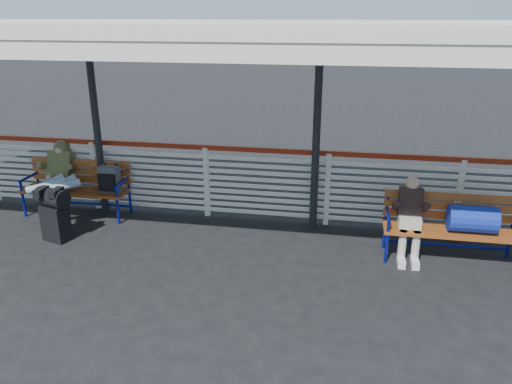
% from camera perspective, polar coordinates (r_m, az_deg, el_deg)
% --- Properties ---
extents(ground, '(60.00, 60.00, 0.00)m').
position_cam_1_polar(ground, '(6.94, -9.82, -8.55)').
color(ground, black).
rests_on(ground, ground).
extents(fence, '(12.08, 0.08, 1.24)m').
position_cam_1_polar(fence, '(8.34, -5.67, 1.52)').
color(fence, silver).
rests_on(fence, ground).
extents(canopy, '(12.60, 3.60, 3.16)m').
position_cam_1_polar(canopy, '(6.95, -8.81, 17.75)').
color(canopy, silver).
rests_on(canopy, ground).
extents(luggage_stack, '(0.56, 0.42, 0.83)m').
position_cam_1_polar(luggage_stack, '(8.05, -22.08, -2.16)').
color(luggage_stack, black).
rests_on(luggage_stack, ground).
extents(bench_left, '(1.80, 0.56, 0.92)m').
position_cam_1_polar(bench_left, '(8.84, -18.82, 1.10)').
color(bench_left, '#984E1D').
rests_on(bench_left, ground).
extents(bench_right, '(1.80, 0.56, 0.92)m').
position_cam_1_polar(bench_right, '(7.34, 22.53, -3.01)').
color(bench_right, '#984E1D').
rests_on(bench_right, ground).
extents(traveler_man, '(0.93, 1.64, 0.77)m').
position_cam_1_polar(traveler_man, '(8.69, -21.88, 1.22)').
color(traveler_man, '#87A1B6').
rests_on(traveler_man, ground).
extents(companion_person, '(0.32, 0.66, 1.15)m').
position_cam_1_polar(companion_person, '(7.22, 17.19, -2.80)').
color(companion_person, '#B1ADA0').
rests_on(companion_person, ground).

